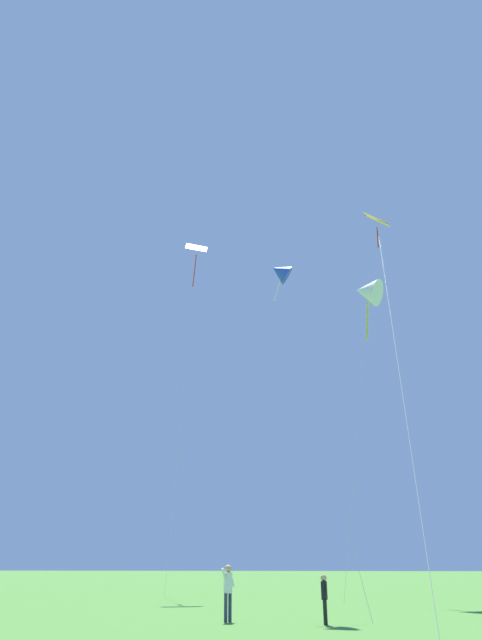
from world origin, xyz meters
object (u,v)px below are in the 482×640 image
kite_white_distant (367,292)px  kite_yellow_diamond (378,233)px  person_in_red_shirt (228,587)px  kite_purple_streamer (195,262)px  kite_blue_delta (280,272)px  person_child_small (324,594)px

kite_white_distant → kite_yellow_diamond: 15.67m
kite_yellow_diamond → person_in_red_shirt: (-5.82, 0.16, -12.52)m
kite_yellow_diamond → kite_purple_streamer: kite_purple_streamer is taller
kite_purple_streamer → person_in_red_shirt: bearing=-72.5°
kite_blue_delta → kite_yellow_diamond: size_ratio=1.07×
kite_blue_delta → kite_purple_streamer: kite_purple_streamer is taller
kite_blue_delta → kite_white_distant: bearing=59.7°
kite_yellow_diamond → kite_purple_streamer: bearing=121.0°
kite_white_distant → person_in_red_shirt: kite_white_distant is taller
kite_white_distant → person_child_small: 23.30m
kite_blue_delta → person_in_red_shirt: size_ratio=9.71×
kite_purple_streamer → person_child_small: 32.44m
kite_blue_delta → kite_yellow_diamond: (4.35, -6.57, -1.99)m
kite_purple_streamer → kite_white_distant: bearing=-22.4°
kite_purple_streamer → person_child_small: (9.42, -20.64, -23.18)m
person_in_red_shirt → person_child_small: size_ratio=1.20×
kite_white_distant → kite_yellow_diamond: size_ratio=1.27×
kite_white_distant → person_in_red_shirt: size_ratio=11.45×
kite_blue_delta → person_child_small: kite_blue_delta is taller
person_child_small → kite_purple_streamer: bearing=114.5°
kite_purple_streamer → person_child_small: size_ratio=18.69×
kite_blue_delta → person_in_red_shirt: kite_blue_delta is taller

